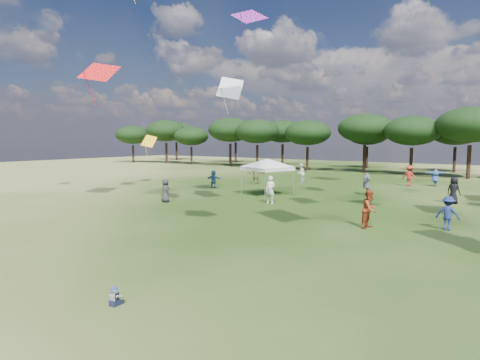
% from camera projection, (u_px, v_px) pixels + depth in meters
% --- Properties ---
extents(ground, '(140.00, 140.00, 0.00)m').
position_uv_depth(ground, '(43.00, 336.00, 8.53)').
color(ground, '#2A4414').
rests_on(ground, ground).
extents(tree_line, '(108.78, 17.63, 7.77)m').
position_uv_depth(tree_line, '(465.00, 128.00, 44.96)').
color(tree_line, black).
rests_on(tree_line, ground).
extents(tent_left, '(5.61, 5.61, 3.03)m').
position_uv_depth(tent_left, '(268.00, 160.00, 29.77)').
color(tent_left, gray).
rests_on(tent_left, ground).
extents(toddler, '(0.33, 0.36, 0.48)m').
position_uv_depth(toddler, '(115.00, 297.00, 10.11)').
color(toddler, black).
rests_on(toddler, ground).
extents(festival_crowd, '(29.31, 21.39, 1.93)m').
position_uv_depth(festival_crowd, '(365.00, 184.00, 29.73)').
color(festival_crowd, navy).
rests_on(festival_crowd, ground).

